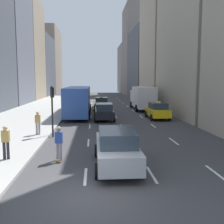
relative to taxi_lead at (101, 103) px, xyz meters
name	(u,v)px	position (x,y,z in m)	size (l,w,h in m)	color
ground_plane	(90,197)	(-1.20, -27.09, -0.88)	(160.00, 160.00, 0.00)	#3D3D3F
sidewalk_left	(41,110)	(-8.20, -0.09, -0.81)	(8.00, 66.00, 0.15)	#9E9E99
lane_markings	(114,113)	(1.40, -4.09, -0.87)	(5.72, 56.00, 0.01)	white
building_row_left	(9,22)	(-15.20, 10.94, 12.90)	(6.00, 86.29, 36.39)	slate
building_row_right	(159,32)	(10.80, 11.89, 11.72)	(6.00, 90.56, 35.45)	#A89E89
taxi_lead	(101,103)	(0.00, 0.00, 0.00)	(2.02, 4.40, 1.87)	yellow
taxi_second	(157,110)	(5.60, -8.91, 0.00)	(2.02, 4.40, 1.87)	yellow
sedan_black_near	(117,148)	(0.00, -23.93, 0.02)	(2.02, 4.99, 1.77)	#9EA0A5
sedan_silver_behind	(104,112)	(0.00, -9.42, -0.01)	(2.02, 4.58, 1.71)	black
city_bus	(78,100)	(-2.81, -5.52, 0.91)	(2.80, 11.61, 3.25)	#2D519E
box_truck	(142,97)	(5.60, -0.28, 0.83)	(2.58, 8.40, 3.15)	silver
skateboarder	(59,142)	(-2.77, -22.87, 0.08)	(0.36, 0.80, 1.75)	brown
pedestrian_near_curb	(6,141)	(-5.32, -22.88, 0.19)	(0.36, 0.22, 1.65)	#23232D
pedestrian_mid_block	(38,122)	(-5.02, -16.97, 0.19)	(0.36, 0.22, 1.65)	gray
traffic_light_pole	(52,103)	(-3.95, -17.06, 1.53)	(0.24, 0.42, 3.60)	black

